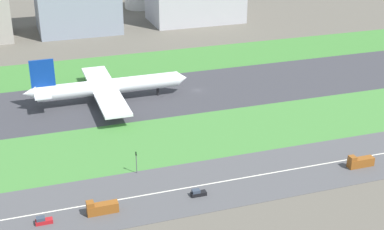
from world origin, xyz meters
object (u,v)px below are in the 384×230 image
Objects in this scene: airliner at (105,87)px; traffic_light at (136,161)px; truck_1 at (102,208)px; car_2 at (198,193)px; car_0 at (43,221)px; truck_0 at (360,162)px.

airliner reaches higher than traffic_light.
car_2 is at bearing -180.00° from truck_1.
car_0 is 95.46m from truck_0.
airliner is 101.31m from truck_0.
airliner is 14.77× the size of car_2.
truck_0 is at bearing 180.00° from car_0.
car_0 is at bearing 0.00° from car_2.
truck_1 is 1.91× the size of car_2.
traffic_light is (13.89, 17.99, 2.62)m from truck_1.
truck_1 is 1.91× the size of car_0.
airliner is at bearing 88.23° from traffic_light.
truck_0 is 68.78m from traffic_light.
car_2 is (42.44, 0.00, 0.00)m from car_0.
car_0 is 34.39m from traffic_light.
car_0 is 0.52× the size of truck_0.
traffic_light is (29.12, 17.99, 3.37)m from car_0.
truck_1 is 15.25m from car_0.
airliner reaches higher than car_2.
car_2 is at bearing -0.00° from truck_0.
truck_1 is at bearing 0.00° from truck_0.
airliner reaches higher than truck_1.
truck_1 is (-15.74, -78.00, -4.56)m from airliner.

